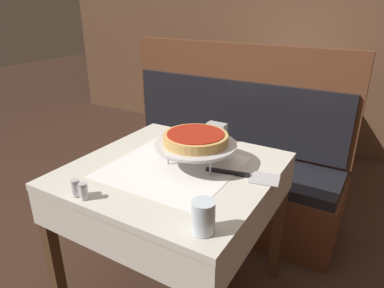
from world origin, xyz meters
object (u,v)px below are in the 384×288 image
(deep_dish_pizza, at_px, (196,138))
(water_glass_near, at_px, (203,217))
(dining_table_rear, at_px, (277,97))
(pizza_pan_stand, at_px, (196,145))
(pizza_server, at_px, (246,176))
(salt_shaker, at_px, (76,188))
(napkin_holder, at_px, (217,132))
(pepper_shaker, at_px, (84,191))
(dining_table_front, at_px, (174,188))
(condiment_caddy, at_px, (264,82))
(booth_bench, at_px, (223,169))

(deep_dish_pizza, bearing_deg, water_glass_near, -57.08)
(dining_table_rear, distance_m, deep_dish_pizza, 1.70)
(pizza_pan_stand, relative_size, pizza_server, 1.15)
(pizza_server, distance_m, salt_shaker, 0.67)
(deep_dish_pizza, height_order, napkin_holder, deep_dish_pizza)
(deep_dish_pizza, relative_size, pepper_shaker, 4.48)
(deep_dish_pizza, relative_size, water_glass_near, 2.60)
(pizza_server, relative_size, pepper_shaker, 4.98)
(dining_table_rear, bearing_deg, water_glass_near, -78.71)
(pepper_shaker, relative_size, napkin_holder, 0.62)
(dining_table_front, bearing_deg, water_glass_near, -44.99)
(napkin_holder, xyz_separation_m, condiment_caddy, (-0.21, 1.32, -0.01))
(pizza_server, xyz_separation_m, pepper_shaker, (-0.44, -0.46, 0.03))
(salt_shaker, distance_m, condiment_caddy, 2.08)
(dining_table_front, relative_size, booth_bench, 0.55)
(booth_bench, height_order, salt_shaker, booth_bench)
(pizza_pan_stand, height_order, deep_dish_pizza, deep_dish_pizza)
(deep_dish_pizza, relative_size, napkin_holder, 2.79)
(pizza_server, relative_size, condiment_caddy, 1.99)
(pizza_pan_stand, height_order, salt_shaker, pizza_pan_stand)
(pizza_server, bearing_deg, pepper_shaker, -133.89)
(dining_table_front, bearing_deg, condiment_caddy, 96.43)
(deep_dish_pizza, distance_m, napkin_holder, 0.32)
(napkin_holder, bearing_deg, dining_table_rear, 94.34)
(deep_dish_pizza, relative_size, pizza_server, 0.90)
(dining_table_rear, relative_size, pepper_shaker, 13.45)
(booth_bench, relative_size, pizza_server, 4.97)
(deep_dish_pizza, bearing_deg, napkin_holder, 99.56)
(deep_dish_pizza, bearing_deg, salt_shaker, -118.42)
(dining_table_front, height_order, condiment_caddy, condiment_caddy)
(pizza_pan_stand, distance_m, pepper_shaker, 0.50)
(booth_bench, xyz_separation_m, pizza_pan_stand, (0.20, -0.73, 0.48))
(deep_dish_pizza, distance_m, salt_shaker, 0.52)
(dining_table_front, distance_m, condiment_caddy, 1.72)
(dining_table_rear, height_order, napkin_holder, napkin_holder)
(water_glass_near, relative_size, condiment_caddy, 0.69)
(booth_bench, xyz_separation_m, salt_shaker, (-0.05, -1.18, 0.42))
(dining_table_rear, height_order, water_glass_near, water_glass_near)
(pepper_shaker, height_order, condiment_caddy, condiment_caddy)
(napkin_holder, relative_size, condiment_caddy, 0.64)
(water_glass_near, distance_m, napkin_holder, 0.77)
(condiment_caddy, bearing_deg, deep_dish_pizza, -80.84)
(salt_shaker, relative_size, napkin_holder, 0.65)
(pizza_pan_stand, xyz_separation_m, napkin_holder, (-0.05, 0.31, -0.05))
(pizza_pan_stand, relative_size, water_glass_near, 3.32)
(deep_dish_pizza, xyz_separation_m, salt_shaker, (-0.25, -0.45, -0.09))
(condiment_caddy, bearing_deg, pepper_shaker, -88.42)
(pizza_pan_stand, height_order, water_glass_near, water_glass_near)
(salt_shaker, distance_m, napkin_holder, 0.78)
(pizza_pan_stand, height_order, pizza_server, pizza_pan_stand)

